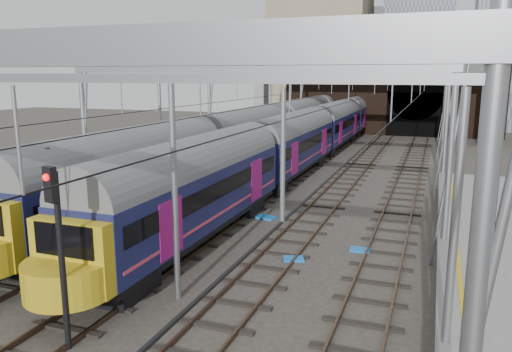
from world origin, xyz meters
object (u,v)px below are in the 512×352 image
at_px(train_main, 318,132).
at_px(train_second, 280,127).
at_px(signal_near_centre, 58,237).
at_px(signal_near_left, 51,193).

height_order(train_main, train_second, train_second).
height_order(train_second, signal_near_centre, signal_near_centre).
relative_size(train_second, signal_near_left, 13.86).
bearing_deg(signal_near_centre, train_second, 113.58).
distance_m(train_main, signal_near_left, 28.11).
height_order(signal_near_left, signal_near_centre, signal_near_centre).
distance_m(train_main, train_second, 4.44).
height_order(train_second, signal_near_left, train_second).
distance_m(signal_near_left, signal_near_centre, 6.13).
relative_size(signal_near_left, signal_near_centre, 0.93).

